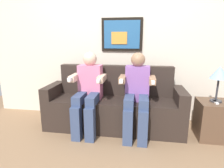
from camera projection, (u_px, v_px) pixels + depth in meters
ground_plane at (110, 137)px, 2.47m from camera, size 5.67×5.67×0.00m
back_wall_assembly at (118, 38)px, 2.90m from camera, size 4.36×0.10×2.60m
couch at (114, 107)px, 2.71m from camera, size 1.96×0.58×0.90m
person_on_left at (88, 90)px, 2.53m from camera, size 0.46×0.56×1.11m
person_on_right at (137, 92)px, 2.43m from camera, size 0.46×0.56×1.11m
side_table_right at (213, 120)px, 2.42m from camera, size 0.40×0.40×0.50m
table_lamp at (219, 74)px, 2.28m from camera, size 0.22×0.22×0.46m
spare_remote_on_table at (215, 102)px, 2.32m from camera, size 0.04×0.13×0.02m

